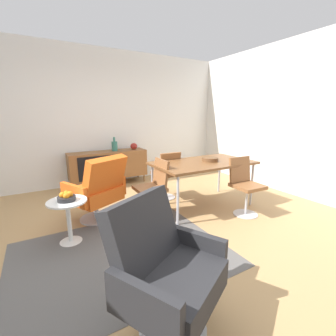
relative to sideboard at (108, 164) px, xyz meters
The scene contains 16 objects.
ground_plane 2.36m from the sideboard, 97.96° to the right, with size 8.32×8.32×0.00m, color tan.
wall_back 1.06m from the sideboard, 136.78° to the left, with size 6.80×0.12×2.80m, color silver.
wall_right 3.81m from the sideboard, 38.60° to the right, with size 0.12×5.60×2.80m, color silver.
sideboard is the anchor object (origin of this frame).
vase_cobalt 0.42m from the sideboard, ahead, with size 0.12×0.12×0.29m.
vase_sculptural_dark 0.68m from the sideboard, ahead, with size 0.15×0.15×0.14m.
dining_table 2.19m from the sideboard, 62.38° to the right, with size 1.60×0.90×0.74m.
wooden_bowl_on_table 2.27m from the sideboard, 59.54° to the right, with size 0.26×0.26×0.06m, color brown.
dining_chair_near_window 1.93m from the sideboard, 86.47° to the right, with size 0.43×0.40×0.86m.
dining_chair_front_right 2.83m from the sideboard, 61.30° to the right, with size 0.42×0.44×0.86m.
dining_chair_back_left 1.52m from the sideboard, 64.36° to the right, with size 0.41×0.43×0.86m.
lounge_chair_red 1.74m from the sideboard, 110.17° to the right, with size 0.87×0.85×0.95m.
armchair_black_shell 3.61m from the sideboard, 99.67° to the right, with size 0.88×0.86×0.95m.
side_table_round 2.30m from the sideboard, 117.07° to the right, with size 0.44×0.44×0.52m.
fruit_bowl 2.29m from the sideboard, 117.08° to the right, with size 0.20×0.20×0.11m.
area_rug 2.70m from the sideboard, 103.05° to the right, with size 2.20×1.70×0.01m, color #595654.
Camera 1 is at (-0.94, -2.45, 1.49)m, focal length 24.43 mm.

